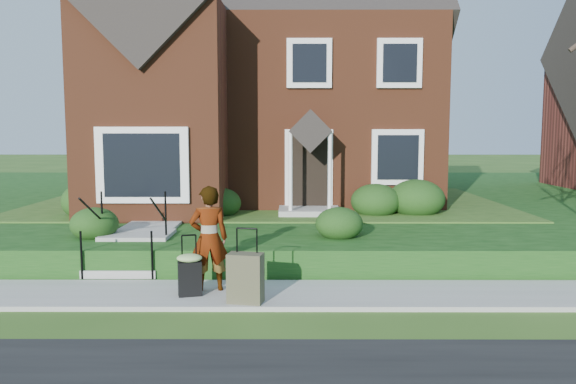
{
  "coord_description": "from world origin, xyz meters",
  "views": [
    {
      "loc": [
        0.68,
        -9.25,
        2.78
      ],
      "look_at": [
        0.65,
        2.0,
        1.57
      ],
      "focal_mm": 35.0,
      "sensor_mm": 36.0,
      "label": 1
    }
  ],
  "objects_px": {
    "front_steps": "(132,247)",
    "suitcase_black": "(190,272)",
    "suitcase_olive": "(246,278)",
    "woman": "(209,238)"
  },
  "relations": [
    {
      "from": "front_steps",
      "to": "suitcase_black",
      "type": "xyz_separation_m",
      "value": [
        1.53,
        -2.03,
        -0.0
      ]
    },
    {
      "from": "woman",
      "to": "suitcase_black",
      "type": "xyz_separation_m",
      "value": [
        -0.28,
        -0.33,
        -0.51
      ]
    },
    {
      "from": "front_steps",
      "to": "suitcase_olive",
      "type": "distance_m",
      "value": 3.46
    },
    {
      "from": "suitcase_black",
      "to": "suitcase_olive",
      "type": "relative_size",
      "value": 0.85
    },
    {
      "from": "suitcase_black",
      "to": "suitcase_olive",
      "type": "bearing_deg",
      "value": -36.3
    },
    {
      "from": "front_steps",
      "to": "suitcase_olive",
      "type": "relative_size",
      "value": 1.7
    },
    {
      "from": "woman",
      "to": "suitcase_olive",
      "type": "bearing_deg",
      "value": 121.48
    },
    {
      "from": "suitcase_black",
      "to": "front_steps",
      "type": "bearing_deg",
      "value": 112.23
    },
    {
      "from": "woman",
      "to": "suitcase_olive",
      "type": "height_order",
      "value": "woman"
    },
    {
      "from": "woman",
      "to": "front_steps",
      "type": "bearing_deg",
      "value": -55.69
    }
  ]
}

